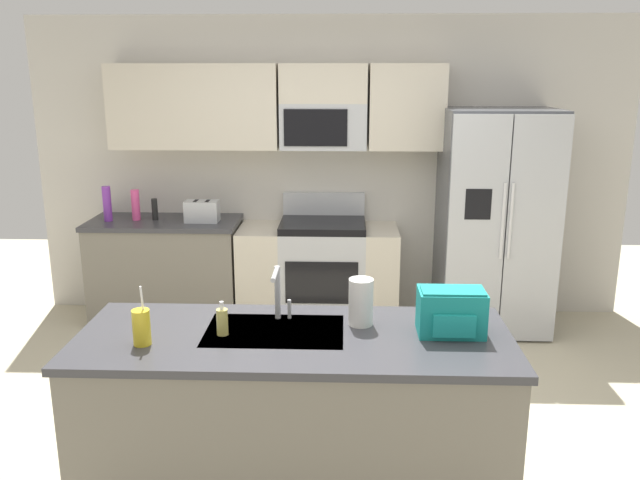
{
  "coord_description": "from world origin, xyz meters",
  "views": [
    {
      "loc": [
        0.12,
        -3.59,
        2.15
      ],
      "look_at": [
        -0.03,
        0.6,
        1.05
      ],
      "focal_mm": 36.52,
      "sensor_mm": 36.0,
      "label": 1
    }
  ],
  "objects": [
    {
      "name": "sink_faucet",
      "position": [
        -0.21,
        -0.46,
        1.07
      ],
      "size": [
        0.08,
        0.21,
        0.28
      ],
      "color": "#B7BABF",
      "rests_on": "island_counter"
    },
    {
      "name": "range_oven",
      "position": [
        -0.09,
        1.8,
        0.44
      ],
      "size": [
        1.36,
        0.61,
        1.1
      ],
      "color": "#B7BABF",
      "rests_on": "ground"
    },
    {
      "name": "backpack",
      "position": [
        0.65,
        -0.61,
        1.02
      ],
      "size": [
        0.32,
        0.22,
        0.23
      ],
      "color": "teal",
      "rests_on": "island_counter"
    },
    {
      "name": "bottle_purple",
      "position": [
        -1.89,
        1.75,
        1.05
      ],
      "size": [
        0.07,
        0.07,
        0.3
      ],
      "primitive_type": "cylinder",
      "color": "purple",
      "rests_on": "back_counter"
    },
    {
      "name": "back_counter",
      "position": [
        -1.42,
        1.8,
        0.45
      ],
      "size": [
        1.28,
        0.63,
        0.9
      ],
      "color": "slate",
      "rests_on": "ground"
    },
    {
      "name": "refrigerator",
      "position": [
        1.38,
        1.73,
        0.93
      ],
      "size": [
        0.9,
        0.76,
        1.85
      ],
      "color": "#4C4F54",
      "rests_on": "ground"
    },
    {
      "name": "soap_dispenser",
      "position": [
        -0.46,
        -0.66,
        0.97
      ],
      "size": [
        0.06,
        0.06,
        0.17
      ],
      "color": "#D8CC66",
      "rests_on": "island_counter"
    },
    {
      "name": "pepper_mill",
      "position": [
        -1.5,
        1.8,
        0.99
      ],
      "size": [
        0.05,
        0.05,
        0.19
      ],
      "primitive_type": "cylinder",
      "color": "black",
      "rests_on": "back_counter"
    },
    {
      "name": "ground_plane",
      "position": [
        0.0,
        0.0,
        0.0
      ],
      "size": [
        9.0,
        9.0,
        0.0
      ],
      "primitive_type": "plane",
      "color": "beige",
      "rests_on": "ground"
    },
    {
      "name": "bottle_pink",
      "position": [
        -1.66,
        1.8,
        1.03
      ],
      "size": [
        0.07,
        0.07,
        0.26
      ],
      "primitive_type": "cylinder",
      "color": "#EA4C93",
      "rests_on": "back_counter"
    },
    {
      "name": "island_counter",
      "position": [
        -0.11,
        -0.65,
        0.45
      ],
      "size": [
        2.12,
        0.83,
        0.9
      ],
      "color": "slate",
      "rests_on": "ground"
    },
    {
      "name": "paper_towel_roll",
      "position": [
        0.21,
        -0.51,
        1.02
      ],
      "size": [
        0.12,
        0.12,
        0.24
      ],
      "primitive_type": "cylinder",
      "color": "white",
      "rests_on": "island_counter"
    },
    {
      "name": "kitchen_wall_unit",
      "position": [
        -0.14,
        2.08,
        1.47
      ],
      "size": [
        5.2,
        0.43,
        2.6
      ],
      "color": "beige",
      "rests_on": "ground"
    },
    {
      "name": "drink_cup_yellow",
      "position": [
        -0.82,
        -0.79,
        0.99
      ],
      "size": [
        0.08,
        0.08,
        0.29
      ],
      "color": "yellow",
      "rests_on": "island_counter"
    },
    {
      "name": "toaster",
      "position": [
        -1.08,
        1.75,
        0.99
      ],
      "size": [
        0.28,
        0.16,
        0.18
      ],
      "color": "#B7BABF",
      "rests_on": "back_counter"
    }
  ]
}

